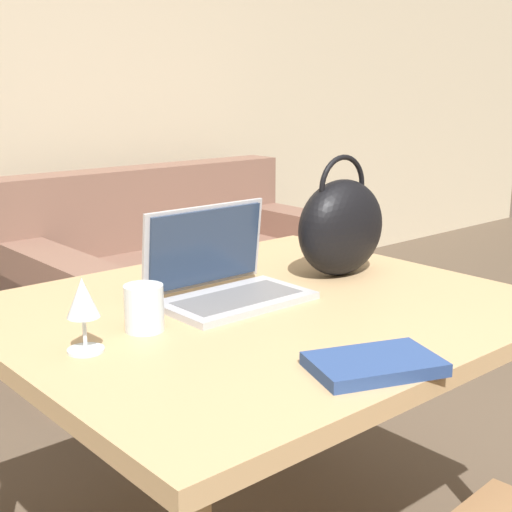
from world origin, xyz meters
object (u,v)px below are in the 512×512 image
Objects in this scene: wine_glass at (83,303)px; handbag at (341,226)px; laptop at (222,274)px; drinking_glass at (144,308)px; couch at (183,283)px.

wine_glass is 0.79m from handbag.
wine_glass is 0.46× the size of handbag.
laptop is 1.09× the size of handbag.
wine_glass reaches higher than drinking_glass.
drinking_glass is (-0.26, -0.07, -0.01)m from laptop.
handbag reaches higher than wine_glass.
drinking_glass is at bearing 10.84° from wine_glass.
laptop is at bearing 13.92° from wine_glass.
laptop is (-0.92, -1.47, 0.51)m from couch.
couch is 2.14m from wine_glass.
laptop reaches higher than couch.
laptop is 0.43m from wine_glass.
wine_glass reaches higher than couch.
drinking_glass is (-1.18, -1.55, 0.50)m from couch.
wine_glass is (-0.15, -0.03, 0.05)m from drinking_glass.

